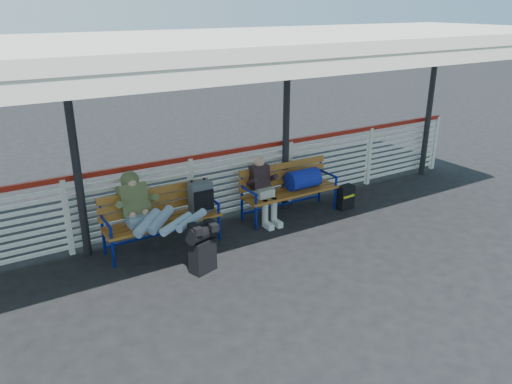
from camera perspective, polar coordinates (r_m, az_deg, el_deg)
ground at (r=7.13m, az=-0.77°, el=-9.26°), size 60.00×60.00×0.00m
fence at (r=8.38m, az=-7.44°, el=0.33°), size 12.08×0.08×1.24m
canopy at (r=6.95m, az=-4.71°, el=16.37°), size 12.60×3.60×3.16m
luggage_stack at (r=7.04m, az=-6.17°, el=-6.10°), size 0.50×0.37×0.74m
bench_left at (r=7.82m, az=-9.28°, el=-1.73°), size 1.80×0.56×0.96m
bench_right at (r=8.87m, az=4.55°, el=1.17°), size 1.80×0.56×0.92m
traveler_man at (r=7.38m, az=-10.98°, el=-2.72°), size 0.93×1.63×0.77m
companion_person at (r=8.50m, az=0.85°, el=0.34°), size 0.32×0.66×1.15m
suitcase_side at (r=9.32m, az=10.18°, el=-0.57°), size 0.33×0.22×0.44m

